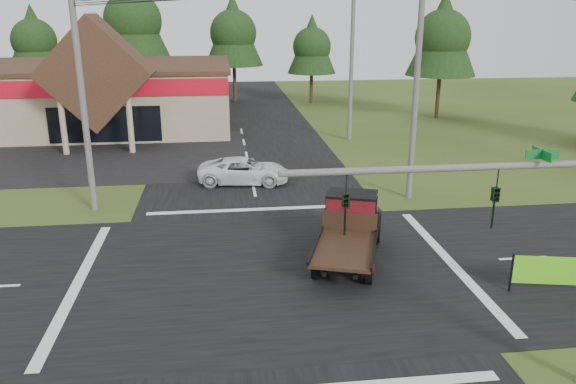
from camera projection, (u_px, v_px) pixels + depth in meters
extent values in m
plane|color=#334418|center=(271.00, 272.00, 21.02)|extent=(120.00, 120.00, 0.00)
cube|color=black|center=(271.00, 272.00, 21.02)|extent=(12.00, 120.00, 0.02)
cube|color=black|center=(271.00, 272.00, 21.02)|extent=(120.00, 12.00, 0.02)
cube|color=black|center=(36.00, 158.00, 37.35)|extent=(28.00, 14.00, 0.02)
cube|color=tan|center=(47.00, 97.00, 46.74)|extent=(30.00, 15.00, 5.00)
cube|color=#392617|center=(43.00, 66.00, 45.96)|extent=(30.40, 15.40, 0.30)
cube|color=#A00C1A|center=(13.00, 90.00, 39.12)|extent=(30.00, 0.12, 1.20)
cube|color=#392617|center=(97.00, 73.00, 38.55)|extent=(7.78, 4.00, 7.78)
cylinder|color=tan|center=(63.00, 126.00, 37.70)|extent=(0.40, 0.40, 4.00)
cylinder|color=tan|center=(130.00, 124.00, 38.21)|extent=(0.40, 0.40, 4.00)
cube|color=black|center=(105.00, 125.00, 40.64)|extent=(8.00, 0.08, 2.60)
cylinder|color=#595651|center=(457.00, 168.00, 12.50)|extent=(8.00, 0.16, 0.16)
imported|color=black|center=(494.00, 208.00, 12.92)|extent=(0.16, 0.20, 1.00)
imported|color=black|center=(345.00, 215.00, 12.52)|extent=(0.16, 0.20, 1.00)
cube|color=#0C6626|center=(542.00, 154.00, 12.65)|extent=(0.80, 0.04, 0.22)
cylinder|color=#595651|center=(83.00, 103.00, 26.04)|extent=(0.30, 0.30, 10.50)
cylinder|color=#595651|center=(416.00, 87.00, 27.74)|extent=(0.30, 0.30, 11.50)
cylinder|color=#595651|center=(351.00, 65.00, 41.01)|extent=(0.30, 0.30, 11.20)
cylinder|color=#332316|center=(40.00, 88.00, 57.85)|extent=(0.36, 0.36, 3.50)
cone|color=black|center=(34.00, 38.00, 56.30)|extent=(5.60, 5.60, 6.60)
sphere|color=black|center=(34.00, 41.00, 56.39)|extent=(4.40, 4.40, 4.40)
cylinder|color=#332316|center=(138.00, 83.00, 57.90)|extent=(0.36, 0.36, 4.55)
cone|color=black|center=(132.00, 16.00, 55.88)|extent=(7.28, 7.28, 8.58)
sphere|color=black|center=(133.00, 20.00, 56.00)|extent=(5.72, 5.72, 5.72)
cylinder|color=#332316|center=(235.00, 84.00, 60.10)|extent=(0.36, 0.36, 3.85)
cone|color=black|center=(233.00, 30.00, 58.40)|extent=(6.16, 6.16, 7.26)
sphere|color=black|center=(233.00, 33.00, 58.50)|extent=(4.84, 4.84, 4.84)
cylinder|color=#332316|center=(311.00, 88.00, 59.25)|extent=(0.36, 0.36, 3.15)
cone|color=black|center=(312.00, 44.00, 57.85)|extent=(5.04, 5.04, 5.94)
sphere|color=black|center=(312.00, 47.00, 57.93)|extent=(3.96, 3.96, 3.96)
cylinder|color=#332316|center=(438.00, 97.00, 50.85)|extent=(0.36, 0.36, 3.85)
cone|color=black|center=(443.00, 33.00, 49.14)|extent=(6.16, 6.16, 7.26)
sphere|color=black|center=(443.00, 37.00, 49.24)|extent=(4.84, 4.84, 4.84)
imported|color=white|center=(244.00, 171.00, 31.77)|extent=(5.43, 3.05, 1.43)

